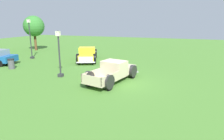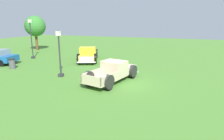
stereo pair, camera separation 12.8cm
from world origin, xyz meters
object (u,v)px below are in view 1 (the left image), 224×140
object	(u,v)px
pickup_truck_foreground	(115,71)
pickup_truck_behind_left	(87,55)
lamp_post_near	(30,38)
oak_tree_east	(34,26)
lamp_post_far	(59,53)
trash_can	(11,64)

from	to	relation	value
pickup_truck_foreground	pickup_truck_behind_left	xyz separation A→B (m)	(5.80, 5.25, 0.03)
lamp_post_near	oak_tree_east	size ratio (longest dim) A/B	0.90
pickup_truck_foreground	lamp_post_near	distance (m)	13.36
pickup_truck_foreground	pickup_truck_behind_left	bearing A→B (deg)	42.17
lamp_post_near	lamp_post_far	bearing A→B (deg)	-125.38
pickup_truck_behind_left	pickup_truck_foreground	bearing A→B (deg)	-137.83
pickup_truck_foreground	pickup_truck_behind_left	size ratio (longest dim) A/B	0.96
lamp_post_near	oak_tree_east	world-z (taller)	oak_tree_east
lamp_post_far	oak_tree_east	size ratio (longest dim) A/B	0.71
pickup_truck_behind_left	lamp_post_near	size ratio (longest dim) A/B	1.18
lamp_post_near	pickup_truck_behind_left	bearing A→B (deg)	-83.92
pickup_truck_foreground	lamp_post_far	size ratio (longest dim) A/B	1.43
pickup_truck_behind_left	lamp_post_near	bearing A→B (deg)	96.08
pickup_truck_foreground	oak_tree_east	world-z (taller)	oak_tree_east
pickup_truck_behind_left	oak_tree_east	size ratio (longest dim) A/B	1.06
trash_can	oak_tree_east	xyz separation A→B (m)	(10.52, 6.23, 3.13)
lamp_post_far	oak_tree_east	world-z (taller)	oak_tree_east
pickup_truck_foreground	trash_can	size ratio (longest dim) A/B	5.54
trash_can	lamp_post_near	bearing A→B (deg)	21.65
pickup_truck_behind_left	oak_tree_east	bearing A→B (deg)	66.46
pickup_truck_foreground	lamp_post_near	world-z (taller)	lamp_post_near
pickup_truck_behind_left	lamp_post_far	distance (m)	6.45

